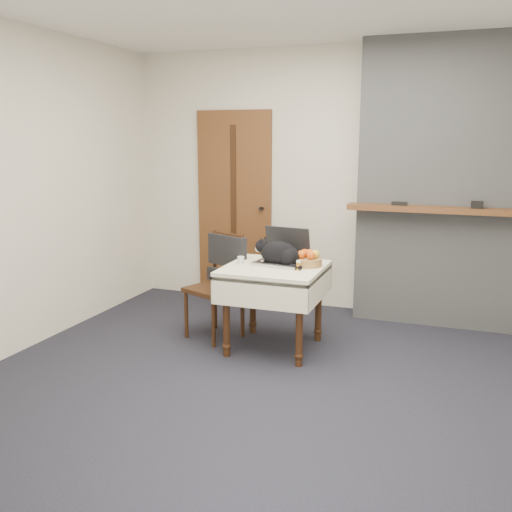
{
  "coord_description": "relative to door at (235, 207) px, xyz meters",
  "views": [
    {
      "loc": [
        1.09,
        -3.62,
        1.72
      ],
      "look_at": [
        -0.46,
        0.61,
        0.78
      ],
      "focal_mm": 40.0,
      "sensor_mm": 36.0,
      "label": 1
    }
  ],
  "objects": [
    {
      "name": "cat",
      "position": [
        0.92,
        -1.27,
        -0.2
      ],
      "size": [
        0.45,
        0.26,
        0.23
      ],
      "rotation": [
        0.0,
        0.0,
        -0.16
      ],
      "color": "black",
      "rests_on": "side_table"
    },
    {
      "name": "side_table",
      "position": [
        0.89,
        -1.32,
        -0.41
      ],
      "size": [
        0.78,
        0.78,
        0.7
      ],
      "color": "#321A0D",
      "rests_on": "ground"
    },
    {
      "name": "fruit_basket",
      "position": [
        1.14,
        -1.22,
        -0.25
      ],
      "size": [
        0.23,
        0.23,
        0.13
      ],
      "color": "#A67843",
      "rests_on": "side_table"
    },
    {
      "name": "door",
      "position": [
        0.0,
        0.0,
        0.0
      ],
      "size": [
        0.82,
        0.1,
        2.0
      ],
      "color": "brown",
      "rests_on": "ground"
    },
    {
      "name": "chimney",
      "position": [
        2.1,
        -0.13,
        0.3
      ],
      "size": [
        1.62,
        0.48,
        2.6
      ],
      "color": "gray",
      "rests_on": "ground"
    },
    {
      "name": "chair",
      "position": [
        0.35,
        -1.16,
        -0.42
      ],
      "size": [
        0.53,
        0.53,
        0.92
      ],
      "rotation": [
        0.0,
        0.0,
        -0.39
      ],
      "color": "#321A0D",
      "rests_on": "ground"
    },
    {
      "name": "pill_bottle",
      "position": [
        1.11,
        -1.39,
        -0.26
      ],
      "size": [
        0.04,
        0.04,
        0.08
      ],
      "color": "#B26E15",
      "rests_on": "side_table"
    },
    {
      "name": "laptop",
      "position": [
        0.92,
        -1.19,
        -0.23
      ],
      "size": [
        0.43,
        0.39,
        0.29
      ],
      "rotation": [
        0.0,
        0.0,
        -0.13
      ],
      "color": "#B7B7BC",
      "rests_on": "side_table"
    },
    {
      "name": "desk_clutter",
      "position": [
        1.07,
        -1.26,
        -0.3
      ],
      "size": [
        0.16,
        0.06,
        0.01
      ],
      "primitive_type": "cube",
      "rotation": [
        0.0,
        0.0,
        0.3
      ],
      "color": "black",
      "rests_on": "side_table"
    },
    {
      "name": "cream_jar",
      "position": [
        0.6,
        -1.34,
        -0.27
      ],
      "size": [
        0.06,
        0.06,
        0.06
      ],
      "primitive_type": "cylinder",
      "color": "silver",
      "rests_on": "side_table"
    },
    {
      "name": "room_shell",
      "position": [
        1.2,
        -1.51,
        0.76
      ],
      "size": [
        4.52,
        4.01,
        2.61
      ],
      "color": "beige",
      "rests_on": "ground"
    },
    {
      "name": "ground",
      "position": [
        1.2,
        -1.97,
        -1.0
      ],
      "size": [
        4.5,
        4.5,
        0.0
      ],
      "primitive_type": "plane",
      "color": "black",
      "rests_on": "ground"
    }
  ]
}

